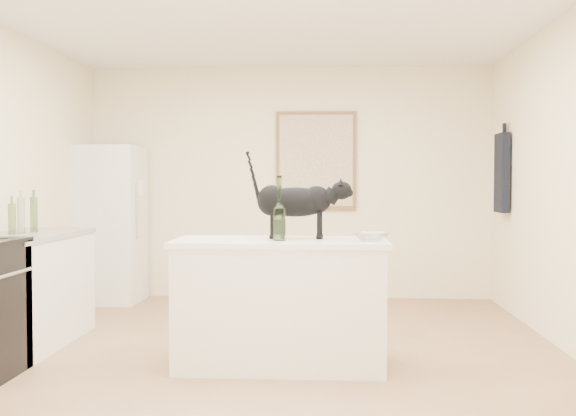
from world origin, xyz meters
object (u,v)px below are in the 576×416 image
at_px(black_cat, 295,206).
at_px(glass_bowl, 371,237).
at_px(fridge, 109,224).
at_px(wine_bottle, 279,212).

relative_size(black_cat, glass_bowl, 2.74).
height_order(fridge, wine_bottle, fridge).
xyz_separation_m(fridge, black_cat, (2.15, -2.45, 0.28)).
relative_size(fridge, black_cat, 2.55).
bearing_deg(glass_bowl, wine_bottle, -179.98).
relative_size(fridge, glass_bowl, 6.99).
xyz_separation_m(black_cat, glass_bowl, (0.53, -0.18, -0.20)).
relative_size(black_cat, wine_bottle, 1.69).
height_order(fridge, glass_bowl, fridge).
bearing_deg(fridge, wine_bottle, -52.15).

